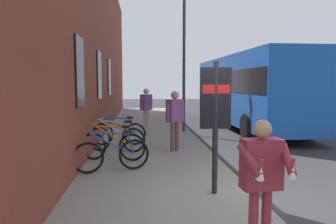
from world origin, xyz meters
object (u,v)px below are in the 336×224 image
Objects in this scene: bicycle_mid_rack at (116,139)px; tourist_with_hotdogs at (262,172)px; bicycle_nearest_sign at (113,146)px; pedestrian_by_facade at (175,115)px; pedestrian_crossing_street at (146,105)px; bicycle_leaning_wall at (119,133)px; street_lamp at (184,51)px; bicycle_end_of_row at (112,155)px; city_bus at (248,87)px; transit_info_sign at (216,107)px.

bicycle_mid_rack is 6.25m from tourist_with_hotdogs.
pedestrian_by_facade reaches higher than bicycle_nearest_sign.
pedestrian_by_facade is at bearing -169.33° from pedestrian_crossing_street.
street_lamp reaches higher than bicycle_leaning_wall.
bicycle_end_of_row and bicycle_leaning_wall have the same top height.
bicycle_end_of_row is 7.00m from street_lamp.
bicycle_mid_rack is at bearing 89.12° from pedestrian_by_facade.
bicycle_mid_rack is 0.30× the size of street_lamp.
pedestrian_crossing_street is at bearing 6.67° from tourist_with_hotdogs.
street_lamp reaches higher than city_bus.
pedestrian_crossing_street is at bearing 8.06° from transit_info_sign.
bicycle_end_of_row is 2.13m from bicycle_mid_rack.
city_bus is (7.58, -5.75, 1.41)m from bicycle_end_of_row.
city_bus is (5.45, -5.81, 1.41)m from bicycle_mid_rack.
bicycle_end_of_row is 6.31m from pedestrian_crossing_street.
transit_info_sign is at bearing 157.83° from city_bus.
bicycle_end_of_row is 0.30× the size of street_lamp.
pedestrian_crossing_street reaches higher than bicycle_nearest_sign.
transit_info_sign is 7.67m from street_lamp.
pedestrian_by_facade is (-4.10, -0.77, -0.00)m from pedestrian_crossing_street.
bicycle_mid_rack is at bearing 1.51° from bicycle_end_of_row.
bicycle_leaning_wall is at bearing 59.29° from pedestrian_by_facade.
transit_info_sign is 3.76m from pedestrian_by_facade.
street_lamp is (3.75, -0.77, 2.24)m from pedestrian_by_facade.
bicycle_mid_rack is at bearing 28.93° from transit_info_sign.
pedestrian_by_facade is (1.04, -1.74, 0.70)m from bicycle_nearest_sign.
bicycle_nearest_sign is at bearing 179.27° from bicycle_mid_rack.
city_bus reaches higher than pedestrian_by_facade.
pedestrian_crossing_street reaches higher than bicycle_leaning_wall.
bicycle_mid_rack is 0.16× the size of city_bus.
pedestrian_by_facade is (2.11, -1.67, 0.70)m from bicycle_end_of_row.
transit_info_sign reaches higher than pedestrian_by_facade.
bicycle_nearest_sign is 0.17× the size of city_bus.
tourist_with_hotdogs is (-11.30, 3.69, -0.81)m from city_bus.
city_bus is 5.92× the size of pedestrian_crossing_street.
city_bus is 1.86× the size of street_lamp.
bicycle_leaning_wall is 0.31× the size of street_lamp.
bicycle_end_of_row and bicycle_mid_rack have the same top height.
pedestrian_crossing_street is at bearing -13.21° from bicycle_mid_rack.
bicycle_leaning_wall is 7.18m from tourist_with_hotdogs.
tourist_with_hotdogs is 0.28× the size of street_lamp.
city_bus is at bearing -36.64° from pedestrian_by_facade.
bicycle_mid_rack is 0.97× the size of pedestrian_by_facade.
pedestrian_by_facade is (-0.03, -1.73, 0.70)m from bicycle_mid_rack.
pedestrian_crossing_street is at bearing -8.25° from bicycle_end_of_row.
pedestrian_by_facade is at bearing -120.71° from bicycle_leaning_wall.
bicycle_nearest_sign is at bearing 24.05° from tourist_with_hotdogs.
bicycle_end_of_row is 1.00× the size of bicycle_mid_rack.
bicycle_nearest_sign is 0.98× the size of pedestrian_by_facade.
street_lamp is at bearing -42.48° from bicycle_leaning_wall.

